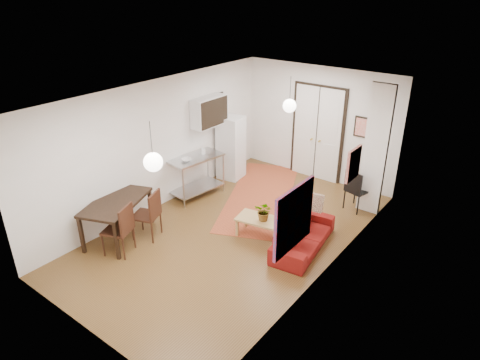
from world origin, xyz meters
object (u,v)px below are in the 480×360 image
Objects in this scene: sofa at (303,236)px; kitchen_counter at (196,170)px; dining_table at (116,205)px; dining_chair_far at (121,223)px; black_side_chair at (360,185)px; dining_chair_near at (149,209)px; fridge at (231,148)px; coffee_table at (260,221)px.

kitchen_counter is at bearing 74.62° from sofa.
kitchen_counter is 2.33m from dining_table.
dining_chair_far reaches higher than dining_table.
sofa is at bearing 99.20° from black_side_chair.
dining_chair_far is (0.00, -0.70, 0.00)m from dining_chair_near.
sofa is 3.50m from dining_chair_far.
dining_chair_near is at bearing -68.83° from kitchen_counter.
dining_chair_far is at bearing 70.30° from black_side_chair.
dining_chair_far reaches higher than kitchen_counter.
dining_table is 1.66× the size of dining_chair_near.
fridge reaches higher than black_side_chair.
fridge is (-2.26, 1.93, 0.47)m from coffee_table.
sofa is 1.79× the size of coffee_table.
dining_chair_near is 0.70m from dining_chair_far.
dining_chair_far is at bearing -72.33° from kitchen_counter.
dining_chair_near is at bearing 65.52° from black_side_chair.
kitchen_counter is at bearing 168.34° from dining_chair_far.
dining_table reaches higher than coffee_table.
dining_chair_near is at bearing 45.99° from dining_table.
dining_table is at bearing -140.63° from dining_chair_far.
black_side_chair is at bearing 65.12° from coffee_table.
sofa is 1.85× the size of black_side_chair.
black_side_chair reaches higher than dining_table.
black_side_chair is (3.36, 4.10, -0.17)m from dining_table.
fridge is at bearing 139.47° from coffee_table.
coffee_table is at bearing 37.62° from dining_table.
dining_chair_near reaches higher than dining_table.
kitchen_counter is 1.43× the size of black_side_chair.
dining_table is at bearing 64.88° from black_side_chair.
dining_chair_far is at bearing -132.50° from coffee_table.
coffee_table is 0.72× the size of kitchen_counter.
coffee_table is at bearing -6.57° from kitchen_counter.
dining_table is 1.66× the size of dining_chair_far.
dining_chair_near is (0.44, -3.22, -0.23)m from fridge.
fridge is (0.00, 1.34, 0.16)m from kitchen_counter.
dining_table reaches higher than sofa.
dining_chair_near reaches higher than coffee_table.
fridge is at bearing 165.06° from dining_chair_far.
fridge is 3.95m from dining_chair_far.
kitchen_counter is at bearing 171.84° from dining_chair_near.
coffee_table is 0.98× the size of dining_chair_near.
kitchen_counter is at bearing -98.00° from fridge.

